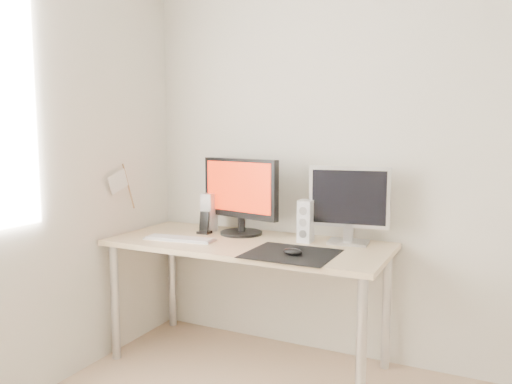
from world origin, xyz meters
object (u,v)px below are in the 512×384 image
(second_monitor, at_px, (349,201))
(phone_dock, at_px, (204,227))
(keyboard, at_px, (180,239))
(main_monitor, at_px, (240,193))
(speaker_right, at_px, (306,221))
(mouse, at_px, (293,252))
(speaker_left, at_px, (209,212))
(desk, at_px, (248,255))

(second_monitor, height_order, phone_dock, second_monitor)
(second_monitor, relative_size, keyboard, 1.05)
(main_monitor, height_order, keyboard, main_monitor)
(main_monitor, bearing_deg, speaker_right, -3.98)
(second_monitor, relative_size, speaker_right, 1.88)
(mouse, height_order, keyboard, mouse)
(speaker_right, bearing_deg, second_monitor, 16.81)
(mouse, distance_m, second_monitor, 0.49)
(mouse, distance_m, phone_dock, 0.75)
(keyboard, bearing_deg, main_monitor, 50.61)
(mouse, bearing_deg, speaker_right, 98.92)
(speaker_right, bearing_deg, speaker_left, 176.93)
(mouse, xyz_separation_m, speaker_left, (-0.71, 0.36, 0.10))
(speaker_left, xyz_separation_m, speaker_right, (0.66, -0.04, 0.00))
(speaker_left, distance_m, keyboard, 0.32)
(desk, relative_size, speaker_right, 6.64)
(desk, xyz_separation_m, second_monitor, (0.53, 0.20, 0.32))
(keyboard, distance_m, phone_dock, 0.23)
(second_monitor, xyz_separation_m, keyboard, (-0.91, -0.34, -0.23))
(mouse, relative_size, keyboard, 0.23)
(keyboard, bearing_deg, speaker_left, 86.76)
(speaker_left, bearing_deg, second_monitor, 2.19)
(desk, relative_size, keyboard, 3.72)
(keyboard, relative_size, phone_dock, 3.12)
(desk, distance_m, main_monitor, 0.39)
(main_monitor, bearing_deg, mouse, -36.39)
(main_monitor, distance_m, speaker_left, 0.26)
(desk, distance_m, speaker_right, 0.39)
(desk, bearing_deg, speaker_left, 154.92)
(speaker_left, xyz_separation_m, phone_dock, (0.02, -0.08, -0.08))
(speaker_right, bearing_deg, phone_dock, -175.84)
(second_monitor, height_order, speaker_left, second_monitor)
(desk, distance_m, speaker_left, 0.44)
(mouse, relative_size, desk, 0.06)
(speaker_left, distance_m, speaker_right, 0.66)
(main_monitor, relative_size, keyboard, 1.27)
(second_monitor, xyz_separation_m, speaker_left, (-0.89, -0.03, -0.12))
(desk, height_order, speaker_right, speaker_right)
(main_monitor, bearing_deg, desk, -50.84)
(main_monitor, height_order, speaker_right, main_monitor)
(speaker_right, xyz_separation_m, keyboard, (-0.68, -0.27, -0.11))
(mouse, height_order, main_monitor, main_monitor)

